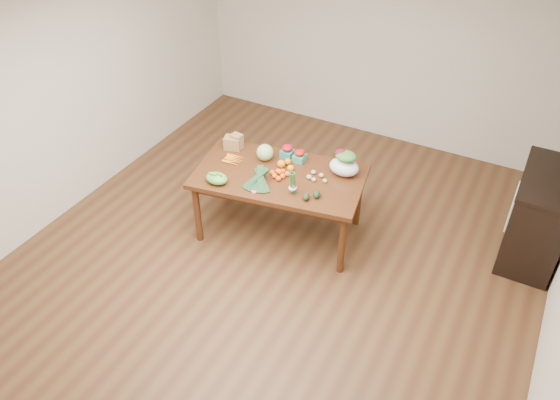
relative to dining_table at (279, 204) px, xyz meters
The scene contains 25 objects.
floor 0.70m from the dining_table, 70.48° to the right, with size 6.00×6.00×0.00m, color #54371D.
room_walls 1.14m from the dining_table, 70.48° to the right, with size 5.02×6.02×2.70m.
dining_table is the anchor object (origin of this frame).
cabinet 2.59m from the dining_table, 20.83° to the left, with size 0.52×1.02×0.94m, color black.
dish_towel 2.32m from the dining_table, 21.36° to the left, with size 0.02×0.28×0.45m, color white.
paper_bag 0.83m from the dining_table, 163.68° to the left, with size 0.23×0.20×0.17m, color olive, non-canonical shape.
cabbage 0.56m from the dining_table, 147.19° to the left, with size 0.18×0.18×0.18m, color #99B669.
strawberry_basket_a 0.54m from the dining_table, 103.85° to the left, with size 0.12×0.12×0.11m, color #B30B1F, non-canonical shape.
strawberry_basket_b 0.53m from the dining_table, 77.17° to the left, with size 0.12×0.12×0.11m, color red, non-canonical shape.
orange_a 0.44m from the dining_table, 109.49° to the left, with size 0.09×0.09×0.09m, color #FDA30F.
orange_b 0.46m from the dining_table, 92.17° to the left, with size 0.07×0.07×0.07m, color orange.
orange_c 0.43m from the dining_table, 55.76° to the left, with size 0.07×0.07×0.07m, color orange.
mandarin_cluster 0.42m from the dining_table, 59.55° to the right, with size 0.18×0.18×0.09m, color #E24E0D, non-canonical shape.
carrots 0.66m from the dining_table, behind, with size 0.22×0.19×0.03m, color orange, non-canonical shape.
snap_pea_bag 0.76m from the dining_table, 138.95° to the right, with size 0.23×0.17×0.10m, color #55AB39.
kale_bunch 0.55m from the dining_table, 106.58° to the right, with size 0.32×0.40×0.16m, color #16321C, non-canonical shape.
asparagus_bundle 0.60m from the dining_table, 40.06° to the right, with size 0.08×0.08×0.25m, color #47813B, non-canonical shape.
potato_a 0.50m from the dining_table, 12.73° to the left, with size 0.06×0.05×0.05m, color tan.
potato_b 0.53m from the dining_table, ahead, with size 0.05×0.04×0.04m, color tan.
potato_c 0.58m from the dining_table, 21.45° to the left, with size 0.05×0.05×0.04m, color tan.
potato_d 0.52m from the dining_table, 29.18° to the left, with size 0.05×0.05×0.04m, color tan.
potato_e 0.61m from the dining_table, 10.96° to the left, with size 0.05×0.04×0.04m, color #DDC17F.
avocado_a 0.63m from the dining_table, 30.49° to the right, with size 0.07×0.10×0.07m, color black.
avocado_b 0.66m from the dining_table, 18.65° to the right, with size 0.07×0.10×0.07m, color black.
salad_bag 0.81m from the dining_table, 28.68° to the left, with size 0.30×0.23×0.24m, color silver, non-canonical shape.
Camera 1 is at (1.92, -3.40, 3.90)m, focal length 35.00 mm.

